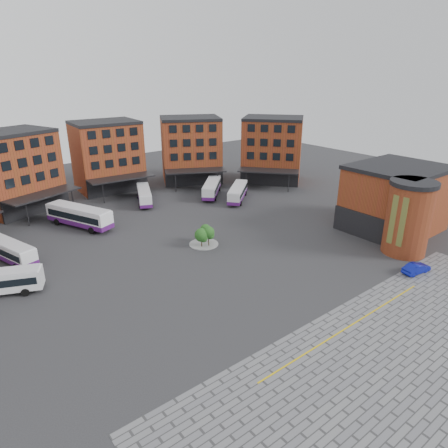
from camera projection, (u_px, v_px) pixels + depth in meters
ground at (246, 279)px, 50.27m from camera, size 160.00×160.00×0.00m
paving_zone at (427, 369)px, 35.35m from camera, size 50.00×22.00×0.02m
yellow_line at (350, 326)px, 41.19m from camera, size 26.00×0.15×0.02m
main_building at (89, 171)px, 72.82m from camera, size 94.14×42.48×14.60m
east_building at (397, 201)px, 62.65m from camera, size 17.40×15.40×10.60m
tree_island at (205, 234)px, 59.19m from camera, size 4.40×4.40×3.15m
bus_b at (9, 251)px, 54.54m from camera, size 5.28×10.44×2.87m
bus_c at (79, 216)px, 66.22m from camera, size 7.60×12.63×3.53m
bus_d at (144, 195)px, 78.25m from camera, size 6.25×10.23×2.86m
bus_e at (212, 188)px, 82.62m from camera, size 9.38×9.51×3.06m
bus_f at (238, 192)px, 79.79m from camera, size 9.52×8.63×2.95m
blue_car at (416, 268)px, 51.60m from camera, size 4.29×2.06×1.36m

